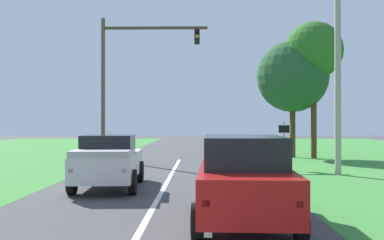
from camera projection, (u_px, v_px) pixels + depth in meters
ground_plane at (167, 182)px, 16.95m from camera, size 120.00×120.00×0.00m
red_suv_near at (244, 178)px, 10.10m from camera, size 2.35×4.66×1.97m
pickup_truck_lead at (109, 161)px, 15.37m from camera, size 2.33×4.90×1.85m
traffic_light at (128, 68)px, 27.33m from camera, size 6.56×0.40×8.69m
keep_moving_sign at (284, 139)px, 21.37m from camera, size 0.60×0.09×2.32m
oak_tree_right at (293, 77)px, 28.96m from camera, size 4.67×4.67×7.62m
utility_pole_right at (338, 74)px, 19.33m from camera, size 0.28×0.28×8.74m
extra_tree_1 at (314, 52)px, 28.28m from camera, size 3.68×3.68×8.69m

